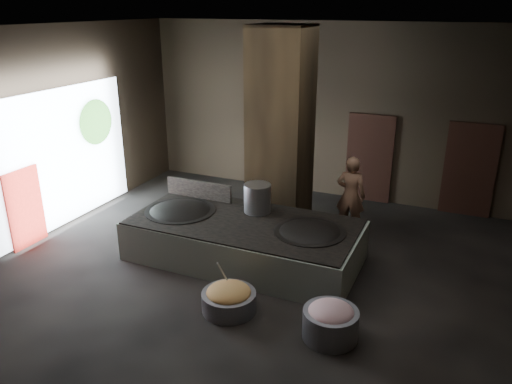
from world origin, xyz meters
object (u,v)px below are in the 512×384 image
at_px(stock_pot, 257,198).
at_px(wok_right, 309,235).
at_px(wok_left, 180,214).
at_px(cook, 351,195).
at_px(veg_basin, 229,301).
at_px(meat_basin, 330,324).
at_px(hearth_platform, 244,241).

bearing_deg(stock_pot, wok_right, -21.04).
distance_m(wok_left, cook, 3.77).
xyz_separation_m(wok_right, cook, (0.29, 2.05, 0.14)).
bearing_deg(stock_pot, cook, 44.17).
distance_m(stock_pot, cook, 2.23).
xyz_separation_m(wok_left, veg_basin, (1.99, -1.74, -0.58)).
height_order(wok_left, stock_pot, stock_pot).
xyz_separation_m(stock_pot, meat_basin, (2.26, -2.36, -0.89)).
xyz_separation_m(wok_right, stock_pot, (-1.30, 0.50, 0.38)).
bearing_deg(meat_basin, cook, 99.71).
bearing_deg(stock_pot, veg_basin, -78.11).
relative_size(hearth_platform, stock_pot, 7.67).
xyz_separation_m(wok_right, veg_basin, (-0.81, -1.84, -0.58)).
distance_m(wok_right, cook, 2.07).
relative_size(hearth_platform, cook, 2.56).
height_order(cook, meat_basin, cook).
height_order(wok_right, meat_basin, wok_right).
height_order(veg_basin, meat_basin, meat_basin).
height_order(stock_pot, cook, cook).
distance_m(wok_right, meat_basin, 2.16).
relative_size(wok_right, stock_pot, 2.25).
xyz_separation_m(hearth_platform, meat_basin, (2.31, -1.81, -0.16)).
bearing_deg(cook, wok_right, 82.80).
bearing_deg(cook, stock_pot, 45.08).
relative_size(wok_left, stock_pot, 2.42).
bearing_deg(wok_right, veg_basin, -113.76).
relative_size(veg_basin, meat_basin, 1.06).
xyz_separation_m(wok_left, wok_right, (2.80, 0.10, 0.00)).
height_order(hearth_platform, wok_left, wok_left).
distance_m(wok_left, wok_right, 2.80).
height_order(hearth_platform, veg_basin, hearth_platform).
bearing_deg(cook, veg_basin, 75.09).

